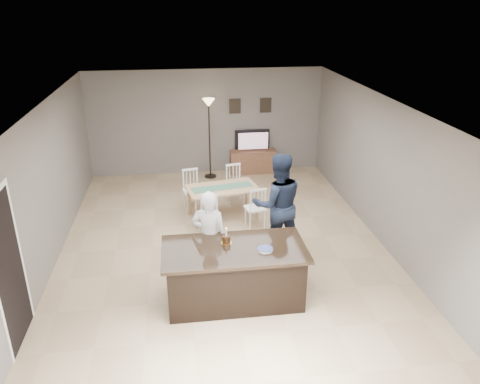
{
  "coord_description": "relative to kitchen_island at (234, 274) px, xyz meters",
  "views": [
    {
      "loc": [
        -0.74,
        -7.83,
        4.35
      ],
      "look_at": [
        0.29,
        -0.3,
        1.16
      ],
      "focal_mm": 35.0,
      "sensor_mm": 36.0,
      "label": 1
    }
  ],
  "objects": [
    {
      "name": "tv_console",
      "position": [
        1.2,
        5.57,
        -0.15
      ],
      "size": [
        1.2,
        0.4,
        0.6
      ],
      "primitive_type": "cube",
      "color": "brown",
      "rests_on": "floor"
    },
    {
      "name": "dining_table",
      "position": [
        0.12,
        2.94,
        0.11
      ],
      "size": [
        1.66,
        1.86,
        0.88
      ],
      "rotation": [
        0.0,
        0.0,
        0.19
      ],
      "color": "tan",
      "rests_on": "floor"
    },
    {
      "name": "tv_screen_glow",
      "position": [
        1.2,
        5.56,
        0.42
      ],
      "size": [
        0.78,
        0.0,
        0.78
      ],
      "primitive_type": "plane",
      "rotation": [
        1.57,
        0.0,
        3.14
      ],
      "color": "orange",
      "rests_on": "tv_console"
    },
    {
      "name": "plate_stack",
      "position": [
        0.44,
        -0.13,
        0.46
      ],
      "size": [
        0.23,
        0.23,
        0.04
      ],
      "color": "white",
      "rests_on": "kitchen_island"
    },
    {
      "name": "woman",
      "position": [
        -0.33,
        0.55,
        0.35
      ],
      "size": [
        0.67,
        0.54,
        1.6
      ],
      "primitive_type": "imported",
      "rotation": [
        0.0,
        0.0,
        2.83
      ],
      "color": "silver",
      "rests_on": "floor"
    },
    {
      "name": "floor",
      "position": [
        0.0,
        1.8,
        -0.45
      ],
      "size": [
        8.0,
        8.0,
        0.0
      ],
      "primitive_type": "plane",
      "color": "tan",
      "rests_on": "ground"
    },
    {
      "name": "doorway",
      "position": [
        -2.99,
        -0.5,
        0.8
      ],
      "size": [
        0.0,
        2.1,
        2.65
      ],
      "color": "black",
      "rests_on": "floor"
    },
    {
      "name": "picture_frames",
      "position": [
        1.15,
        5.78,
        1.3
      ],
      "size": [
        1.1,
        0.02,
        0.38
      ],
      "color": "black",
      "rests_on": "room_shell"
    },
    {
      "name": "television",
      "position": [
        1.2,
        5.64,
        0.41
      ],
      "size": [
        0.91,
        0.12,
        0.53
      ],
      "primitive_type": "imported",
      "rotation": [
        0.0,
        0.0,
        3.14
      ],
      "color": "black",
      "rests_on": "tv_console"
    },
    {
      "name": "kitchen_island",
      "position": [
        0.0,
        0.0,
        0.0
      ],
      "size": [
        2.15,
        1.1,
        0.9
      ],
      "color": "black",
      "rests_on": "floor"
    },
    {
      "name": "room_shell",
      "position": [
        0.0,
        1.8,
        1.22
      ],
      "size": [
        8.0,
        8.0,
        8.0
      ],
      "color": "slate",
      "rests_on": "floor"
    },
    {
      "name": "birthday_cake",
      "position": [
        -0.1,
        0.17,
        0.51
      ],
      "size": [
        0.17,
        0.17,
        0.26
      ],
      "color": "gold",
      "rests_on": "kitchen_island"
    },
    {
      "name": "floor_lamp",
      "position": [
        0.05,
        5.38,
        1.13
      ],
      "size": [
        0.31,
        0.31,
        2.04
      ],
      "color": "black",
      "rests_on": "floor"
    },
    {
      "name": "man",
      "position": [
        0.95,
        1.35,
        0.5
      ],
      "size": [
        0.94,
        0.74,
        1.9
      ],
      "primitive_type": "imported",
      "rotation": [
        0.0,
        0.0,
        3.16
      ],
      "color": "#161F32",
      "rests_on": "floor"
    }
  ]
}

